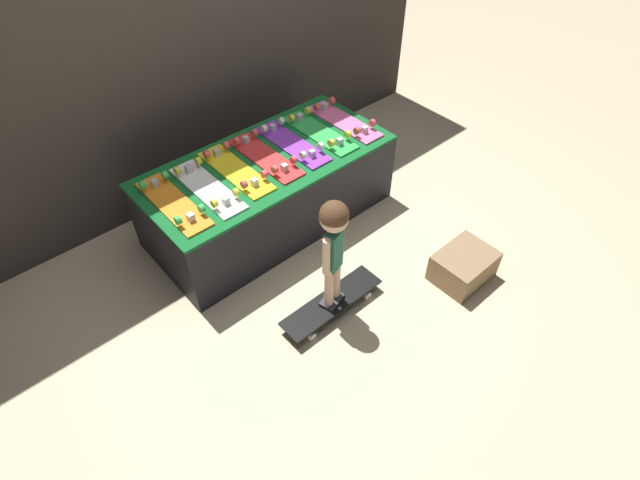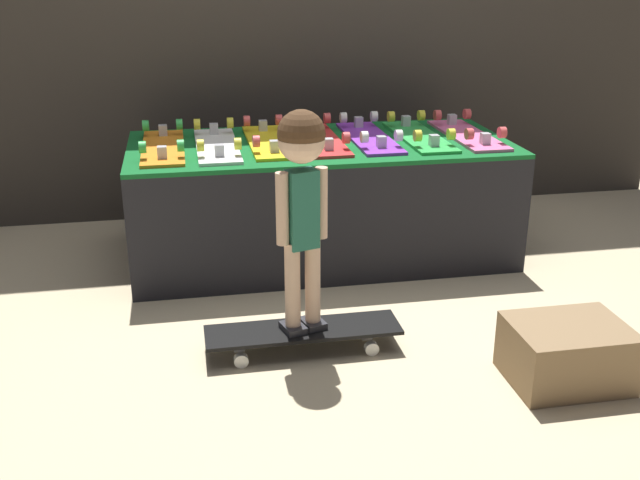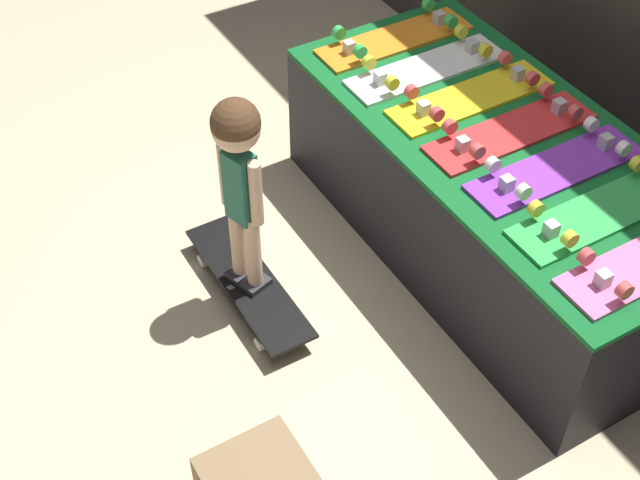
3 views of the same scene
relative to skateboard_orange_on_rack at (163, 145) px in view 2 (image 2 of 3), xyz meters
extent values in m
plane|color=beige|center=(0.73, -0.58, -0.58)|extent=(16.00, 16.00, 0.00)
cube|color=black|center=(0.73, 0.00, -0.31)|extent=(1.79, 0.83, 0.55)
cube|color=#146028|center=(0.73, 0.00, -0.03)|extent=(1.79, 0.83, 0.02)
cube|color=orange|center=(0.00, 0.00, -0.01)|extent=(0.19, 0.67, 0.01)
cube|color=#B7B7BC|center=(0.00, 0.22, 0.02)|extent=(0.04, 0.04, 0.05)
cylinder|color=green|center=(0.08, 0.22, 0.05)|extent=(0.03, 0.05, 0.05)
cylinder|color=green|center=(-0.08, 0.22, 0.05)|extent=(0.03, 0.05, 0.05)
cube|color=#B7B7BC|center=(0.00, -0.22, 0.02)|extent=(0.04, 0.04, 0.05)
cylinder|color=green|center=(0.08, -0.22, 0.05)|extent=(0.03, 0.05, 0.05)
cylinder|color=green|center=(-0.08, -0.22, 0.05)|extent=(0.03, 0.05, 0.05)
cube|color=white|center=(0.24, -0.01, -0.01)|extent=(0.19, 0.67, 0.01)
cube|color=#B7B7BC|center=(0.24, 0.21, 0.02)|extent=(0.04, 0.04, 0.05)
cylinder|color=yellow|center=(0.32, 0.21, 0.05)|extent=(0.03, 0.05, 0.05)
cylinder|color=yellow|center=(0.16, 0.21, 0.05)|extent=(0.03, 0.05, 0.05)
cube|color=#B7B7BC|center=(0.24, -0.23, 0.02)|extent=(0.04, 0.04, 0.05)
cylinder|color=yellow|center=(0.32, -0.23, 0.05)|extent=(0.03, 0.05, 0.05)
cylinder|color=yellow|center=(0.16, -0.23, 0.05)|extent=(0.03, 0.05, 0.05)
cube|color=yellow|center=(0.49, 0.02, -0.01)|extent=(0.19, 0.67, 0.01)
cube|color=#B7B7BC|center=(0.49, 0.24, 0.02)|extent=(0.04, 0.04, 0.05)
cylinder|color=#D84C4C|center=(0.57, 0.24, 0.05)|extent=(0.03, 0.05, 0.05)
cylinder|color=#D84C4C|center=(0.41, 0.24, 0.05)|extent=(0.03, 0.05, 0.05)
cube|color=#B7B7BC|center=(0.49, -0.20, 0.02)|extent=(0.04, 0.04, 0.05)
cylinder|color=#D84C4C|center=(0.57, -0.20, 0.05)|extent=(0.03, 0.05, 0.05)
cylinder|color=#D84C4C|center=(0.41, -0.20, 0.05)|extent=(0.03, 0.05, 0.05)
cube|color=red|center=(0.73, 0.01, -0.01)|extent=(0.19, 0.67, 0.01)
cube|color=#B7B7BC|center=(0.73, 0.24, 0.02)|extent=(0.04, 0.04, 0.05)
cylinder|color=#D84C4C|center=(0.81, 0.24, 0.05)|extent=(0.03, 0.05, 0.05)
cylinder|color=#D84C4C|center=(0.65, 0.24, 0.05)|extent=(0.03, 0.05, 0.05)
cube|color=#B7B7BC|center=(0.73, -0.21, 0.02)|extent=(0.04, 0.04, 0.05)
cylinder|color=#D84C4C|center=(0.81, -0.21, 0.05)|extent=(0.03, 0.05, 0.05)
cylinder|color=#D84C4C|center=(0.65, -0.21, 0.05)|extent=(0.03, 0.05, 0.05)
cube|color=purple|center=(0.97, 0.01, -0.01)|extent=(0.19, 0.67, 0.01)
cube|color=#B7B7BC|center=(0.97, 0.24, 0.02)|extent=(0.04, 0.04, 0.05)
cylinder|color=white|center=(1.05, 0.24, 0.05)|extent=(0.03, 0.05, 0.05)
cylinder|color=white|center=(0.89, 0.24, 0.05)|extent=(0.03, 0.05, 0.05)
cube|color=#B7B7BC|center=(0.97, -0.21, 0.02)|extent=(0.04, 0.04, 0.05)
cylinder|color=white|center=(1.05, -0.21, 0.05)|extent=(0.03, 0.05, 0.05)
cylinder|color=white|center=(0.89, -0.21, 0.05)|extent=(0.03, 0.05, 0.05)
cube|color=green|center=(1.22, 0.00, -0.01)|extent=(0.19, 0.67, 0.01)
cube|color=#B7B7BC|center=(1.22, 0.22, 0.02)|extent=(0.04, 0.04, 0.05)
cylinder|color=yellow|center=(1.30, 0.22, 0.05)|extent=(0.03, 0.05, 0.05)
cylinder|color=yellow|center=(1.14, 0.22, 0.05)|extent=(0.03, 0.05, 0.05)
cube|color=#B7B7BC|center=(1.22, -0.23, 0.02)|extent=(0.04, 0.04, 0.05)
cylinder|color=yellow|center=(1.30, -0.23, 0.05)|extent=(0.03, 0.05, 0.05)
cylinder|color=yellow|center=(1.14, -0.23, 0.05)|extent=(0.03, 0.05, 0.05)
cube|color=pink|center=(1.46, -0.01, -0.01)|extent=(0.19, 0.67, 0.01)
cube|color=#B7B7BC|center=(1.46, 0.21, 0.02)|extent=(0.04, 0.04, 0.05)
cylinder|color=#D84C4C|center=(1.54, 0.21, 0.05)|extent=(0.03, 0.05, 0.05)
cylinder|color=#D84C4C|center=(1.38, 0.21, 0.05)|extent=(0.03, 0.05, 0.05)
cube|color=#B7B7BC|center=(1.46, -0.23, 0.02)|extent=(0.04, 0.04, 0.05)
cylinder|color=#D84C4C|center=(1.54, -0.23, 0.05)|extent=(0.03, 0.05, 0.05)
cylinder|color=#D84C4C|center=(1.38, -0.23, 0.05)|extent=(0.03, 0.05, 0.05)
cube|color=black|center=(0.49, -0.95, -0.50)|extent=(0.73, 0.19, 0.01)
cube|color=#B7B7BC|center=(0.73, -0.95, -0.53)|extent=(0.04, 0.04, 0.05)
cylinder|color=white|center=(0.73, -0.87, -0.56)|extent=(0.05, 0.03, 0.05)
cylinder|color=white|center=(0.73, -1.04, -0.56)|extent=(0.05, 0.03, 0.05)
cube|color=#B7B7BC|center=(0.24, -0.95, -0.53)|extent=(0.04, 0.04, 0.05)
cylinder|color=white|center=(0.24, -0.87, -0.56)|extent=(0.05, 0.03, 0.05)
cylinder|color=white|center=(0.24, -1.04, -0.56)|extent=(0.05, 0.03, 0.05)
cube|color=#2D2D33|center=(0.52, -0.94, -0.48)|extent=(0.10, 0.12, 0.02)
cylinder|color=#DBB293|center=(0.52, -0.94, -0.31)|extent=(0.06, 0.06, 0.33)
cube|color=#2D2D33|center=(0.45, -0.97, -0.48)|extent=(0.10, 0.12, 0.02)
cylinder|color=#DBB293|center=(0.45, -0.97, -0.31)|extent=(0.06, 0.06, 0.33)
cube|color=#236651|center=(0.49, -0.95, -0.03)|extent=(0.12, 0.10, 0.28)
cylinder|color=#DBB293|center=(0.56, -0.93, -0.01)|extent=(0.05, 0.05, 0.26)
cylinder|color=#DBB293|center=(0.41, -0.98, -0.01)|extent=(0.05, 0.05, 0.26)
sphere|color=#DBB293|center=(0.49, -0.95, 0.22)|extent=(0.16, 0.16, 0.16)
sphere|color=#4C331E|center=(0.49, -0.95, 0.24)|extent=(0.17, 0.17, 0.17)
cube|color=#8E704C|center=(1.35, -1.33, -0.48)|extent=(0.40, 0.31, 0.21)
camera|label=1|loc=(-0.88, -2.39, 2.03)|focal=28.00mm
camera|label=2|loc=(0.09, -3.41, 0.80)|focal=42.00mm
camera|label=3|loc=(2.59, -1.88, 1.96)|focal=50.00mm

